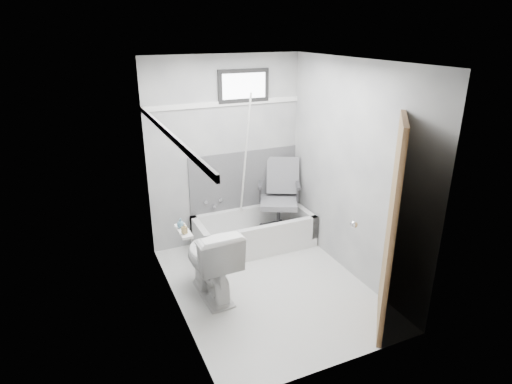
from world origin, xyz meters
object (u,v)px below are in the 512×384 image
bathtub (254,231)px  door (438,238)px  office_chair (279,198)px  toilet (211,261)px  soap_bottle_a (184,228)px  soap_bottle_b (180,223)px

bathtub → door: size_ratio=0.75×
office_chair → toilet: (-1.23, -0.86, -0.19)m
toilet → bathtub: bearing=-138.3°
door → soap_bottle_a: size_ratio=20.59×
bathtub → soap_bottle_a: (-1.17, -1.08, 0.76)m
office_chair → door: size_ratio=0.48×
office_chair → toilet: size_ratio=1.16×
bathtub → office_chair: office_chair is taller
office_chair → soap_bottle_a: office_chair is taller
soap_bottle_a → soap_bottle_b: size_ratio=1.07×
toilet → soap_bottle_a: 0.69m
office_chair → soap_bottle_a: bearing=-117.6°
bathtub → soap_bottle_b: size_ratio=16.46×
toilet → soap_bottle_b: bearing=19.5°
bathtub → office_chair: size_ratio=1.55×
soap_bottle_b → toilet: bearing=21.4°
bathtub → soap_bottle_b: 1.68m
bathtub → door: (0.75, -2.21, 0.79)m
office_chair → soap_bottle_a: 1.95m
bathtub → toilet: 1.19m
bathtub → soap_bottle_b: soap_bottle_b is taller
bathtub → toilet: size_ratio=1.80×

